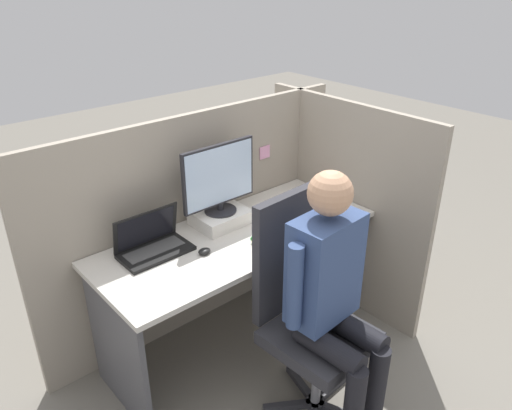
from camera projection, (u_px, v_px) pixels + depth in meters
name	position (u px, v px, depth m)	size (l,w,h in m)	color
ground_plane	(275.00, 368.00, 2.90)	(12.00, 12.00, 0.00)	slate
cubicle_panel_back	(200.00, 222.00, 3.06)	(2.13, 0.05, 1.38)	gray
cubicle_panel_right	(343.00, 205.00, 3.27)	(0.04, 1.30, 1.38)	gray
desk	(238.00, 261.00, 2.87)	(1.63, 0.67, 0.75)	beige
paper_box	(221.00, 217.00, 2.90)	(0.31, 0.25, 0.08)	white
monitor	(219.00, 178.00, 2.79)	(0.48, 0.19, 0.41)	#232328
laptop	(153.00, 245.00, 2.61)	(0.37, 0.21, 0.22)	black
mouse	(204.00, 251.00, 2.61)	(0.07, 0.06, 0.03)	black
stapler	(320.00, 191.00, 3.25)	(0.04, 0.14, 0.05)	#A31919
carrot_toy	(261.00, 244.00, 2.66)	(0.05, 0.13, 0.05)	orange
office_chair	(305.00, 306.00, 2.48)	(0.53, 0.56, 1.15)	#2D2D33
person	(333.00, 290.00, 2.27)	(0.48, 0.47, 1.35)	black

